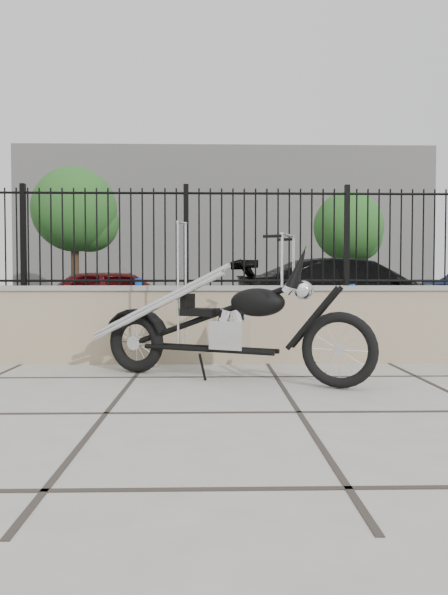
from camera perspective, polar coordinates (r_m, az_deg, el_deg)
The scene contains 12 objects.
ground_plane at distance 4.26m, azimuth 8.08°, elevation -12.15°, with size 90.00×90.00×0.00m, color #99968E.
parking_lot at distance 16.63m, azimuth 1.08°, elevation -1.59°, with size 30.00×30.00×0.00m, color black.
retaining_wall at distance 6.64m, azimuth 4.60°, elevation -2.85°, with size 14.00×0.36×0.96m, color gray.
iron_fence at distance 6.63m, azimuth 4.62°, elevation 6.48°, with size 14.00×0.08×1.20m, color black.
background_building at distance 30.73m, azimuth 0.02°, elevation 7.53°, with size 22.00×6.00×8.00m, color beige.
chopper_motorcycle at distance 5.44m, azimuth 0.07°, elevation -0.11°, with size 2.80×0.49×1.68m, color black, non-canonical shape.
car_red at distance 11.14m, azimuth -11.06°, elevation -0.13°, with size 1.50×3.72×1.27m, color #43090C.
car_black at distance 11.50m, azimuth 13.82°, elevation 0.43°, with size 2.07×5.09×1.48m, color black.
bollard_a at distance 9.00m, azimuth -9.16°, elevation -1.30°, with size 0.13×0.13×1.05m, color #0A49A3.
bollard_b at distance 9.00m, azimuth 13.59°, elevation -1.63°, with size 0.12×0.12×0.96m, color #0E2AD7.
tree_left at distance 21.88m, azimuth -15.79°, elevation 9.48°, with size 3.32×3.32×5.59m.
tree_right at distance 21.81m, azimuth 13.24°, elevation 7.78°, with size 2.76×2.76×4.65m.
Camera 1 is at (-0.67, -4.08, 1.04)m, focal length 32.00 mm.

